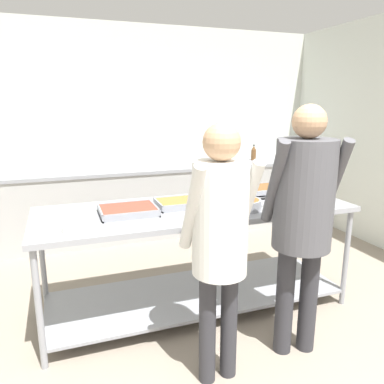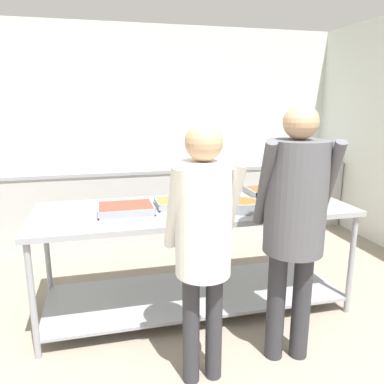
{
  "view_description": "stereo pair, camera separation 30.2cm",
  "coord_description": "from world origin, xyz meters",
  "px_view_note": "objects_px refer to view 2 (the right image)",
  "views": [
    {
      "loc": [
        -1.12,
        -1.15,
        1.69
      ],
      "look_at": [
        -0.13,
        1.64,
        0.97
      ],
      "focal_mm": 35.0,
      "sensor_mm": 36.0,
      "label": 1
    },
    {
      "loc": [
        -0.83,
        -1.24,
        1.69
      ],
      "look_at": [
        -0.13,
        1.64,
        0.97
      ],
      "focal_mm": 35.0,
      "sensor_mm": 36.0,
      "label": 2
    }
  ],
  "objects_px": {
    "serving_tray_vegetables": "(272,191)",
    "serving_tray_roast": "(180,203)",
    "water_bottle": "(271,154)",
    "plate_stack": "(74,223)",
    "sauce_pan": "(242,205)",
    "guest_serving_right": "(295,211)",
    "serving_tray_greens": "(126,209)",
    "guest_serving_left": "(203,230)"
  },
  "relations": [
    {
      "from": "serving_tray_greens",
      "to": "water_bottle",
      "type": "bearing_deg",
      "value": 42.72
    },
    {
      "from": "serving_tray_greens",
      "to": "water_bottle",
      "type": "distance_m",
      "value": 2.91
    },
    {
      "from": "serving_tray_roast",
      "to": "sauce_pan",
      "type": "bearing_deg",
      "value": -29.71
    },
    {
      "from": "plate_stack",
      "to": "sauce_pan",
      "type": "height_order",
      "value": "sauce_pan"
    },
    {
      "from": "serving_tray_roast",
      "to": "guest_serving_right",
      "type": "bearing_deg",
      "value": -56.21
    },
    {
      "from": "guest_serving_right",
      "to": "plate_stack",
      "type": "bearing_deg",
      "value": 159.12
    },
    {
      "from": "serving_tray_vegetables",
      "to": "serving_tray_roast",
      "type": "bearing_deg",
      "value": -167.53
    },
    {
      "from": "guest_serving_right",
      "to": "sauce_pan",
      "type": "bearing_deg",
      "value": 101.58
    },
    {
      "from": "plate_stack",
      "to": "sauce_pan",
      "type": "bearing_deg",
      "value": 2.96
    },
    {
      "from": "sauce_pan",
      "to": "guest_serving_right",
      "type": "height_order",
      "value": "guest_serving_right"
    },
    {
      "from": "plate_stack",
      "to": "sauce_pan",
      "type": "relative_size",
      "value": 0.57
    },
    {
      "from": "guest_serving_right",
      "to": "water_bottle",
      "type": "height_order",
      "value": "guest_serving_right"
    },
    {
      "from": "serving_tray_roast",
      "to": "serving_tray_vegetables",
      "type": "relative_size",
      "value": 0.84
    },
    {
      "from": "water_bottle",
      "to": "serving_tray_roast",
      "type": "bearing_deg",
      "value": -131.73
    },
    {
      "from": "serving_tray_roast",
      "to": "guest_serving_left",
      "type": "xyz_separation_m",
      "value": [
        -0.06,
        -0.9,
        0.08
      ]
    },
    {
      "from": "serving_tray_greens",
      "to": "serving_tray_vegetables",
      "type": "relative_size",
      "value": 0.91
    },
    {
      "from": "sauce_pan",
      "to": "water_bottle",
      "type": "bearing_deg",
      "value": 59.57
    },
    {
      "from": "serving_tray_vegetables",
      "to": "guest_serving_right",
      "type": "xyz_separation_m",
      "value": [
        -0.35,
        -1.03,
        0.13
      ]
    },
    {
      "from": "guest_serving_left",
      "to": "serving_tray_vegetables",
      "type": "bearing_deg",
      "value": 48.84
    },
    {
      "from": "sauce_pan",
      "to": "guest_serving_left",
      "type": "height_order",
      "value": "guest_serving_left"
    },
    {
      "from": "serving_tray_roast",
      "to": "sauce_pan",
      "type": "relative_size",
      "value": 0.94
    },
    {
      "from": "plate_stack",
      "to": "sauce_pan",
      "type": "distance_m",
      "value": 1.23
    },
    {
      "from": "plate_stack",
      "to": "serving_tray_greens",
      "type": "distance_m",
      "value": 0.44
    },
    {
      "from": "water_bottle",
      "to": "serving_tray_greens",
      "type": "bearing_deg",
      "value": -137.28
    },
    {
      "from": "guest_serving_left",
      "to": "guest_serving_right",
      "type": "height_order",
      "value": "guest_serving_right"
    },
    {
      "from": "serving_tray_roast",
      "to": "sauce_pan",
      "type": "xyz_separation_m",
      "value": [
        0.43,
        -0.25,
        0.02
      ]
    },
    {
      "from": "serving_tray_roast",
      "to": "serving_tray_greens",
      "type": "bearing_deg",
      "value": -171.24
    },
    {
      "from": "serving_tray_roast",
      "to": "water_bottle",
      "type": "height_order",
      "value": "water_bottle"
    },
    {
      "from": "plate_stack",
      "to": "water_bottle",
      "type": "distance_m",
      "value": 3.34
    },
    {
      "from": "plate_stack",
      "to": "guest_serving_left",
      "type": "relative_size",
      "value": 0.15
    },
    {
      "from": "serving_tray_greens",
      "to": "guest_serving_left",
      "type": "height_order",
      "value": "guest_serving_left"
    },
    {
      "from": "serving_tray_roast",
      "to": "water_bottle",
      "type": "relative_size",
      "value": 1.78
    },
    {
      "from": "serving_tray_roast",
      "to": "guest_serving_left",
      "type": "relative_size",
      "value": 0.24
    },
    {
      "from": "plate_stack",
      "to": "sauce_pan",
      "type": "xyz_separation_m",
      "value": [
        1.23,
        0.06,
        0.03
      ]
    },
    {
      "from": "serving_tray_greens",
      "to": "sauce_pan",
      "type": "relative_size",
      "value": 1.02
    },
    {
      "from": "serving_tray_roast",
      "to": "water_bottle",
      "type": "distance_m",
      "value": 2.56
    },
    {
      "from": "serving_tray_greens",
      "to": "serving_tray_roast",
      "type": "bearing_deg",
      "value": 8.76
    },
    {
      "from": "plate_stack",
      "to": "serving_tray_roast",
      "type": "height_order",
      "value": "serving_tray_roast"
    },
    {
      "from": "serving_tray_greens",
      "to": "serving_tray_vegetables",
      "type": "xyz_separation_m",
      "value": [
        1.34,
        0.27,
        -0.0
      ]
    },
    {
      "from": "plate_stack",
      "to": "guest_serving_right",
      "type": "xyz_separation_m",
      "value": [
        1.35,
        -0.52,
        0.14
      ]
    },
    {
      "from": "serving_tray_greens",
      "to": "guest_serving_right",
      "type": "bearing_deg",
      "value": -37.51
    },
    {
      "from": "serving_tray_greens",
      "to": "guest_serving_left",
      "type": "distance_m",
      "value": 0.92
    }
  ]
}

